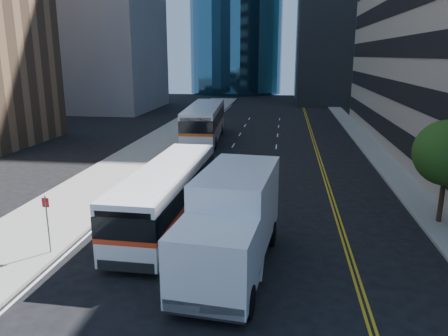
# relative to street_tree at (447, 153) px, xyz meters

# --- Properties ---
(ground) EXTENTS (160.00, 160.00, 0.00)m
(ground) POSITION_rel_street_tree_xyz_m (-9.00, -8.00, -3.64)
(ground) COLOR black
(ground) RESTS_ON ground
(sidewalk_west) EXTENTS (5.00, 90.00, 0.15)m
(sidewalk_west) POSITION_rel_street_tree_xyz_m (-19.50, 17.00, -3.57)
(sidewalk_west) COLOR gray
(sidewalk_west) RESTS_ON ground
(sidewalk_east) EXTENTS (2.00, 90.00, 0.15)m
(sidewalk_east) POSITION_rel_street_tree_xyz_m (-0.00, 17.00, -3.57)
(sidewalk_east) COLOR gray
(sidewalk_east) RESTS_ON ground
(street_tree) EXTENTS (3.20, 3.20, 5.10)m
(street_tree) POSITION_rel_street_tree_xyz_m (0.00, 0.00, 0.00)
(street_tree) COLOR #332114
(street_tree) RESTS_ON sidewalk_east
(bus_front) EXTENTS (2.76, 11.44, 2.94)m
(bus_front) POSITION_rel_street_tree_xyz_m (-13.38, -1.87, -2.04)
(bus_front) COLOR white
(bus_front) RESTS_ON ground
(bus_rear) EXTENTS (3.85, 13.56, 3.45)m
(bus_rear) POSITION_rel_street_tree_xyz_m (-15.60, 20.13, -1.76)
(bus_rear) COLOR silver
(bus_rear) RESTS_ON ground
(box_truck) EXTENTS (3.45, 8.12, 3.78)m
(box_truck) POSITION_rel_street_tree_xyz_m (-9.69, -6.12, -1.65)
(box_truck) COLOR white
(box_truck) RESTS_ON ground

